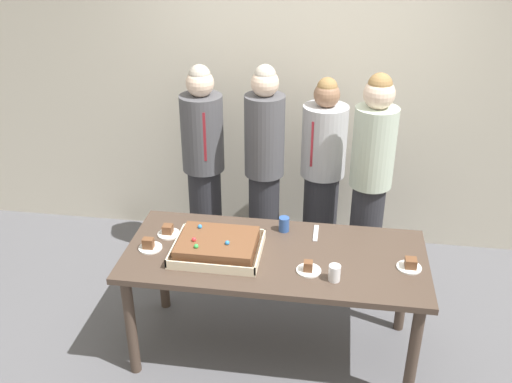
% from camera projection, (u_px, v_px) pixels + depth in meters
% --- Properties ---
extents(ground_plane, '(12.00, 12.00, 0.00)m').
position_uv_depth(ground_plane, '(273.00, 348.00, 3.95)').
color(ground_plane, '#5B5B60').
extents(interior_back_panel, '(8.00, 0.12, 3.00)m').
position_uv_depth(interior_back_panel, '(300.00, 72.00, 4.67)').
color(interior_back_panel, beige).
rests_on(interior_back_panel, ground_plane).
extents(party_table, '(1.89, 0.84, 0.78)m').
position_uv_depth(party_table, '(275.00, 265.00, 3.64)').
color(party_table, '#47382D').
rests_on(party_table, ground_plane).
extents(sheet_cake, '(0.55, 0.45, 0.13)m').
position_uv_depth(sheet_cake, '(217.00, 246.00, 3.58)').
color(sheet_cake, beige).
rests_on(sheet_cake, party_table).
extents(plated_slice_near_left, '(0.15, 0.15, 0.07)m').
position_uv_depth(plated_slice_near_left, '(308.00, 268.00, 3.41)').
color(plated_slice_near_left, white).
rests_on(plated_slice_near_left, party_table).
extents(plated_slice_near_right, '(0.15, 0.15, 0.07)m').
position_uv_depth(plated_slice_near_right, '(410.00, 265.00, 3.44)').
color(plated_slice_near_right, white).
rests_on(plated_slice_near_right, party_table).
extents(plated_slice_far_left, '(0.15, 0.15, 0.08)m').
position_uv_depth(plated_slice_far_left, '(149.00, 245.00, 3.63)').
color(plated_slice_far_left, white).
rests_on(plated_slice_far_left, party_table).
extents(plated_slice_far_right, '(0.15, 0.15, 0.07)m').
position_uv_depth(plated_slice_far_right, '(168.00, 232.00, 3.79)').
color(plated_slice_far_right, white).
rests_on(plated_slice_far_right, party_table).
extents(drink_cup_nearest, '(0.07, 0.07, 0.10)m').
position_uv_depth(drink_cup_nearest, '(335.00, 273.00, 3.32)').
color(drink_cup_nearest, white).
rests_on(drink_cup_nearest, party_table).
extents(drink_cup_middle, '(0.07, 0.07, 0.10)m').
position_uv_depth(drink_cup_middle, '(284.00, 224.00, 3.82)').
color(drink_cup_middle, '#2D5199').
rests_on(drink_cup_middle, party_table).
extents(cake_server_utensil, '(0.03, 0.20, 0.01)m').
position_uv_depth(cake_server_utensil, '(316.00, 233.00, 3.80)').
color(cake_server_utensil, silver).
rests_on(cake_server_utensil, party_table).
extents(person_serving_front, '(0.30, 0.30, 1.72)m').
position_uv_depth(person_serving_front, '(264.00, 169.00, 4.40)').
color(person_serving_front, '#28282D').
rests_on(person_serving_front, ground_plane).
extents(person_green_shirt_behind, '(0.31, 0.31, 1.73)m').
position_uv_depth(person_green_shirt_behind, '(370.00, 182.00, 4.17)').
color(person_green_shirt_behind, '#28282D').
rests_on(person_green_shirt_behind, ground_plane).
extents(person_striped_tie_right, '(0.33, 0.33, 1.68)m').
position_uv_depth(person_striped_tie_right, '(204.00, 163.00, 4.58)').
color(person_striped_tie_right, '#28282D').
rests_on(person_striped_tie_right, ground_plane).
extents(person_far_right_suit, '(0.35, 0.35, 1.59)m').
position_uv_depth(person_far_right_suit, '(322.00, 173.00, 4.55)').
color(person_far_right_suit, '#28282D').
rests_on(person_far_right_suit, ground_plane).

